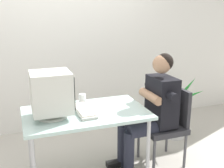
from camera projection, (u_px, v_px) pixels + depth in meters
name	position (u px, v px, depth m)	size (l,w,h in m)	color
wall_back	(80.00, 22.00, 3.77)	(8.00, 0.10, 3.00)	silver
desk	(86.00, 117.00, 2.62)	(1.18, 0.72, 0.72)	#B7B7BC
crt_monitor	(52.00, 93.00, 2.42)	(0.36, 0.33, 0.42)	silver
keyboard	(83.00, 110.00, 2.60)	(0.16, 0.45, 0.03)	silver
office_chair	(167.00, 122.00, 2.98)	(0.43, 0.43, 0.86)	#4C4C51
person_seated	(152.00, 108.00, 2.87)	(0.70, 0.57, 1.24)	black
potted_plant	(176.00, 108.00, 3.59)	(0.61, 0.65, 0.84)	silver
desk_mug	(82.00, 99.00, 2.83)	(0.07, 0.08, 0.10)	white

